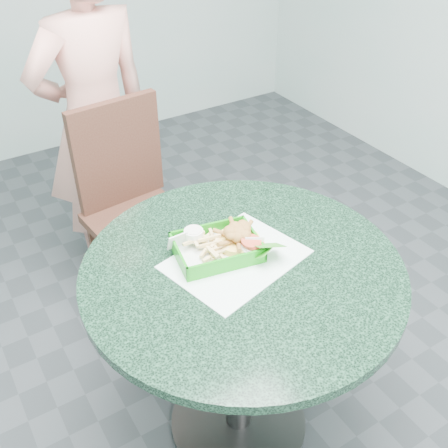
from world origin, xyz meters
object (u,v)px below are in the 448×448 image
crab_sandwich (236,238)px  sauce_ramekin (192,242)px  dining_chair (131,198)px  cafe_table (241,312)px  food_basket (217,255)px  diner_person (95,116)px

crab_sandwich → sauce_ramekin: size_ratio=2.27×
dining_chair → crab_sandwich: size_ratio=7.17×
cafe_table → dining_chair: bearing=90.2°
food_basket → crab_sandwich: 0.08m
dining_chair → food_basket: dining_chair is taller
cafe_table → food_basket: 0.21m
food_basket → dining_chair: bearing=87.5°
cafe_table → dining_chair: (-0.00, 0.84, -0.05)m
sauce_ramekin → cafe_table: bearing=-57.2°
dining_chair → crab_sandwich: (0.04, -0.75, 0.27)m
diner_person → crab_sandwich: diner_person is taller
food_basket → cafe_table: bearing=-65.3°
diner_person → sauce_ramekin: (-0.07, -0.99, 0.01)m
diner_person → crab_sandwich: 1.04m
food_basket → crab_sandwich: size_ratio=1.86×
cafe_table → crab_sandwich: 0.24m
cafe_table → sauce_ramekin: size_ratio=16.30×
sauce_ramekin → dining_chair: bearing=83.1°
diner_person → crab_sandwich: bearing=82.7°
dining_chair → sauce_ramekin: dining_chair is taller
crab_sandwich → sauce_ramekin: (-0.12, 0.05, -0.00)m
dining_chair → crab_sandwich: bearing=-93.1°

